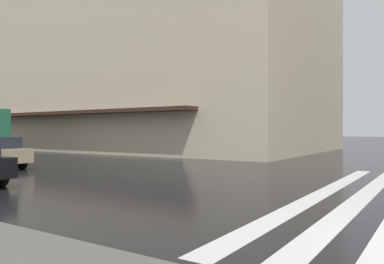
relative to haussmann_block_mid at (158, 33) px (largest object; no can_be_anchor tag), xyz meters
name	(u,v)px	position (x,y,z in m)	size (l,w,h in m)	color
haussmann_block_mid	(158,33)	(0.00, 0.00, 0.00)	(19.72, 29.39, 22.42)	beige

